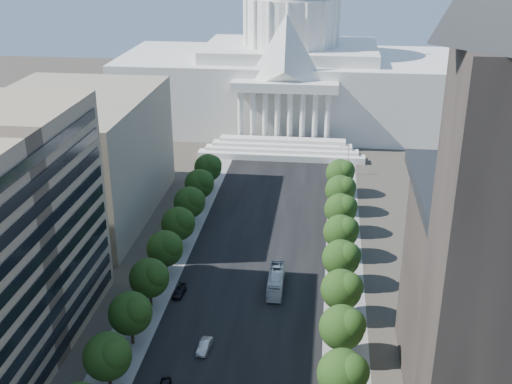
% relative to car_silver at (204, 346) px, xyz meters
% --- Properties ---
extents(road_asphalt, '(30.00, 260.00, 0.01)m').
position_rel_car_silver_xyz_m(road_asphalt, '(5.15, 42.52, -0.81)').
color(road_asphalt, black).
rests_on(road_asphalt, ground).
extents(sidewalk_left, '(8.00, 260.00, 0.02)m').
position_rel_car_silver_xyz_m(sidewalk_left, '(-13.85, 42.52, -0.81)').
color(sidewalk_left, gray).
rests_on(sidewalk_left, ground).
extents(sidewalk_right, '(8.00, 260.00, 0.02)m').
position_rel_car_silver_xyz_m(sidewalk_right, '(24.15, 42.52, -0.81)').
color(sidewalk_right, gray).
rests_on(sidewalk_right, ground).
extents(capitol, '(120.00, 56.00, 73.00)m').
position_rel_car_silver_xyz_m(capitol, '(5.15, 137.41, 19.20)').
color(capitol, white).
rests_on(capitol, ground).
extents(office_block_left_far, '(38.00, 52.00, 30.00)m').
position_rel_car_silver_xyz_m(office_block_left_far, '(-42.85, 52.52, 14.19)').
color(office_block_left_far, gray).
rests_on(office_block_left_far, ground).
extents(tree_l_c, '(7.79, 7.60, 9.97)m').
position_rel_car_silver_xyz_m(tree_l_c, '(-12.51, -11.67, 5.64)').
color(tree_l_c, '#33261C').
rests_on(tree_l_c, ground).
extents(tree_l_d, '(7.79, 7.60, 9.97)m').
position_rel_car_silver_xyz_m(tree_l_d, '(-12.51, 0.33, 5.64)').
color(tree_l_d, '#33261C').
rests_on(tree_l_d, ground).
extents(tree_l_e, '(7.79, 7.60, 9.97)m').
position_rel_car_silver_xyz_m(tree_l_e, '(-12.51, 12.33, 5.64)').
color(tree_l_e, '#33261C').
rests_on(tree_l_e, ground).
extents(tree_l_f, '(7.79, 7.60, 9.97)m').
position_rel_car_silver_xyz_m(tree_l_f, '(-12.51, 24.33, 5.64)').
color(tree_l_f, '#33261C').
rests_on(tree_l_f, ground).
extents(tree_l_g, '(7.79, 7.60, 9.97)m').
position_rel_car_silver_xyz_m(tree_l_g, '(-12.51, 36.33, 5.64)').
color(tree_l_g, '#33261C').
rests_on(tree_l_g, ground).
extents(tree_l_h, '(7.79, 7.60, 9.97)m').
position_rel_car_silver_xyz_m(tree_l_h, '(-12.51, 48.33, 5.64)').
color(tree_l_h, '#33261C').
rests_on(tree_l_h, ground).
extents(tree_l_i, '(7.79, 7.60, 9.97)m').
position_rel_car_silver_xyz_m(tree_l_i, '(-12.51, 60.33, 5.64)').
color(tree_l_i, '#33261C').
rests_on(tree_l_i, ground).
extents(tree_l_j, '(7.79, 7.60, 9.97)m').
position_rel_car_silver_xyz_m(tree_l_j, '(-12.51, 72.33, 5.64)').
color(tree_l_j, '#33261C').
rests_on(tree_l_j, ground).
extents(tree_r_c, '(7.79, 7.60, 9.97)m').
position_rel_car_silver_xyz_m(tree_r_c, '(23.49, -11.67, 5.64)').
color(tree_r_c, '#33261C').
rests_on(tree_r_c, ground).
extents(tree_r_d, '(7.79, 7.60, 9.97)m').
position_rel_car_silver_xyz_m(tree_r_d, '(23.49, 0.33, 5.64)').
color(tree_r_d, '#33261C').
rests_on(tree_r_d, ground).
extents(tree_r_e, '(7.79, 7.60, 9.97)m').
position_rel_car_silver_xyz_m(tree_r_e, '(23.49, 12.33, 5.64)').
color(tree_r_e, '#33261C').
rests_on(tree_r_e, ground).
extents(tree_r_f, '(7.79, 7.60, 9.97)m').
position_rel_car_silver_xyz_m(tree_r_f, '(23.49, 24.33, 5.64)').
color(tree_r_f, '#33261C').
rests_on(tree_r_f, ground).
extents(tree_r_g, '(7.79, 7.60, 9.97)m').
position_rel_car_silver_xyz_m(tree_r_g, '(23.49, 36.33, 5.64)').
color(tree_r_g, '#33261C').
rests_on(tree_r_g, ground).
extents(tree_r_h, '(7.79, 7.60, 9.97)m').
position_rel_car_silver_xyz_m(tree_r_h, '(23.49, 48.33, 5.64)').
color(tree_r_h, '#33261C').
rests_on(tree_r_h, ground).
extents(tree_r_i, '(7.79, 7.60, 9.97)m').
position_rel_car_silver_xyz_m(tree_r_i, '(23.49, 60.33, 5.64)').
color(tree_r_i, '#33261C').
rests_on(tree_r_i, ground).
extents(tree_r_j, '(7.79, 7.60, 9.97)m').
position_rel_car_silver_xyz_m(tree_r_j, '(23.49, 72.33, 5.64)').
color(tree_r_j, '#33261C').
rests_on(tree_r_j, ground).
extents(streetlight_b, '(2.61, 0.44, 9.00)m').
position_rel_car_silver_xyz_m(streetlight_b, '(25.06, -12.48, 5.01)').
color(streetlight_b, gray).
rests_on(streetlight_b, ground).
extents(streetlight_c, '(2.61, 0.44, 9.00)m').
position_rel_car_silver_xyz_m(streetlight_c, '(25.06, 12.52, 5.01)').
color(streetlight_c, gray).
rests_on(streetlight_c, ground).
extents(streetlight_d, '(2.61, 0.44, 9.00)m').
position_rel_car_silver_xyz_m(streetlight_d, '(25.06, 37.52, 5.01)').
color(streetlight_d, gray).
rests_on(streetlight_d, ground).
extents(streetlight_e, '(2.61, 0.44, 9.00)m').
position_rel_car_silver_xyz_m(streetlight_e, '(25.06, 62.52, 5.01)').
color(streetlight_e, gray).
rests_on(streetlight_e, ground).
extents(streetlight_f, '(2.61, 0.44, 9.00)m').
position_rel_car_silver_xyz_m(streetlight_f, '(25.06, 87.52, 5.01)').
color(streetlight_f, gray).
rests_on(streetlight_f, ground).
extents(car_silver, '(2.16, 5.08, 1.63)m').
position_rel_car_silver_xyz_m(car_silver, '(0.00, 0.00, 0.00)').
color(car_silver, '#B2B4BB').
rests_on(car_silver, ground).
extents(car_dark_b, '(2.44, 5.06, 1.42)m').
position_rel_car_silver_xyz_m(car_dark_b, '(-8.35, 17.01, -0.10)').
color(car_dark_b, black).
rests_on(car_dark_b, ground).
extents(city_bus, '(3.12, 12.44, 3.45)m').
position_rel_car_silver_xyz_m(city_bus, '(10.38, 21.69, 0.91)').
color(city_bus, silver).
rests_on(city_bus, ground).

